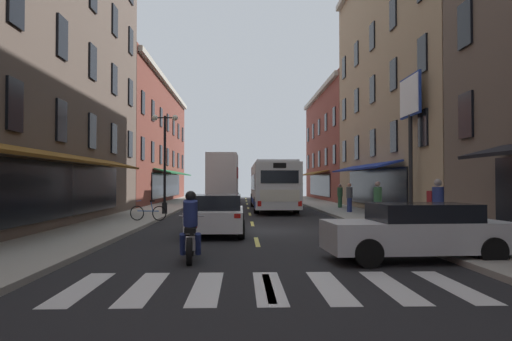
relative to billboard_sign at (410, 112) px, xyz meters
name	(u,v)px	position (x,y,z in m)	size (l,w,h in m)	color
ground_plane	(254,232)	(-7.05, -2.69, -5.03)	(34.80, 80.00, 0.10)	black
lane_centre_dashes	(254,231)	(-7.05, -2.94, -4.97)	(0.14, 73.90, 0.01)	#DBCC4C
crosswalk_near	(269,287)	(-7.05, -12.69, -4.97)	(7.10, 2.80, 0.01)	silver
sidewalk_left	(99,229)	(-12.95, -2.69, -4.91)	(3.00, 80.00, 0.14)	#A39E93
sidewalk_right	(406,228)	(-1.15, -2.69, -4.91)	(3.00, 80.00, 0.14)	#A39E93
billboard_sign	(410,112)	(0.00, 0.00, 0.00)	(0.40, 2.47, 6.49)	black
transit_bus	(272,185)	(-5.50, 10.88, -3.33)	(2.68, 12.30, 3.12)	silver
box_truck	(223,179)	(-9.06, 19.68, -2.83)	(2.58, 7.99, 4.17)	white
sedan_near	(217,214)	(-8.43, -3.92, -4.26)	(2.01, 4.62, 1.41)	silver
sedan_mid	(225,193)	(-9.31, 31.37, -4.26)	(2.03, 4.35, 1.41)	silver
sedan_far	(417,231)	(-3.36, -9.92, -4.28)	(4.37, 2.10, 1.36)	silver
motorcycle_rider	(191,231)	(-8.75, -9.70, -4.27)	(0.62, 2.07, 1.66)	black
bicycle_near	(148,213)	(-11.70, 0.49, -4.47)	(1.69, 0.51, 0.91)	black
pedestrian_near	(437,206)	(-1.29, -6.07, -3.86)	(0.50, 0.49, 1.83)	#4C4C51
pedestrian_mid	(378,200)	(-1.46, 0.09, -3.93)	(0.36, 0.36, 1.75)	navy
pedestrian_far	(349,197)	(-1.31, 6.42, -3.98)	(0.36, 0.36, 1.67)	navy
pedestrian_rear	(340,196)	(-0.90, 11.10, -4.03)	(0.36, 0.36, 1.59)	#33663F
street_lamp_twin	(165,159)	(-11.73, 5.27, -1.84)	(1.42, 0.32, 5.41)	black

